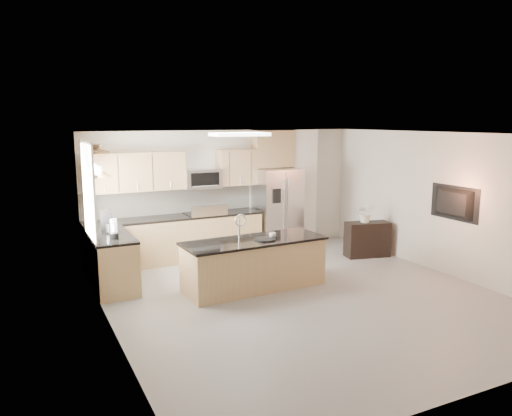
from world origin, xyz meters
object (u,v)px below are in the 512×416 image
cup (273,235)px  blender (114,230)px  bowl (92,146)px  platter (265,239)px  refrigerator (277,209)px  television (451,203)px  island (254,264)px  range (205,235)px  kettle (114,230)px  credenza (367,239)px  microwave (202,179)px  coffee_maker (107,222)px  flower_vase (366,208)px

cup → blender: blender is taller
bowl → platter: bearing=-29.8°
refrigerator → television: refrigerator is taller
island → cup: size_ratio=20.80×
range → blender: 2.59m
kettle → bowl: (-0.23, 0.35, 1.37)m
credenza → cup: (-2.65, -0.78, 0.52)m
microwave → island: (0.08, -2.28, -1.21)m
microwave → cup: 2.46m
kettle → bowl: bearing=122.9°
platter → credenza: bearing=16.7°
island → credenza: bearing=11.7°
cup → platter: size_ratio=0.33×
bowl → television: 6.29m
platter → kettle: (-2.26, 1.08, 0.17)m
cup → television: bearing=-16.8°
credenza → television: size_ratio=0.84×
microwave → bowl: 2.56m
range → kettle: size_ratio=4.94×
range → cup: (0.41, -2.19, 0.41)m
island → microwave: bearing=89.5°
cup → coffee_maker: coffee_maker is taller
television → coffee_maker: bearing=68.5°
island → blender: 2.36m
kettle → range: bearing=30.2°
credenza → bowl: bowl is taller
credenza → island: bearing=-153.3°
bowl → television: bearing=-21.7°
coffee_maker → flower_vase: bearing=-5.4°
credenza → bowl: 5.71m
microwave → blender: size_ratio=2.28×
credenza → bowl: size_ratio=2.19×
cup → bowl: 3.34m
range → refrigerator: 1.71m
microwave → credenza: microwave is taller
island → television: bearing=-18.1°
refrigerator → coffee_maker: (-3.75, -0.86, 0.21)m
refrigerator → kettle: size_ratio=7.71×
blender → flower_vase: bearing=0.5°
refrigerator → flower_vase: (1.34, -1.35, 0.13)m
cup → kettle: bearing=157.5°
refrigerator → credenza: 2.02m
credenza → television: (0.45, -1.71, 0.99)m
range → island: (0.08, -2.16, -0.05)m
microwave → island: bearing=-88.0°
kettle → coffee_maker: size_ratio=0.60×
range → television: bearing=-41.6°
flower_vase → television: (0.51, -1.73, 0.32)m
platter → coffee_maker: bearing=150.0°
coffee_maker → microwave: bearing=26.3°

